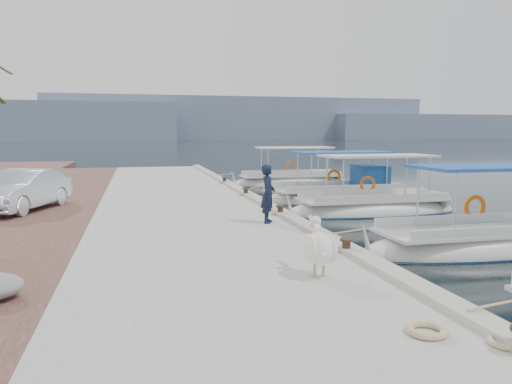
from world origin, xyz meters
TOP-DOWN VIEW (x-y plane):
  - ground at (0.00, 0.00)m, footprint 400.00×400.00m
  - concrete_quay at (-3.00, 5.00)m, footprint 6.00×40.00m
  - quay_curb at (-0.22, 5.00)m, footprint 0.44×40.00m
  - cobblestone_strip at (-8.00, 5.00)m, footprint 4.00×40.00m
  - distant_hills at (29.61, 201.49)m, footprint 330.00×60.00m
  - fishing_caique_b at (4.22, -2.23)m, footprint 7.27×2.19m
  - fishing_caique_c at (4.05, 4.06)m, footprint 6.92×2.21m
  - fishing_caique_d at (4.21, 7.58)m, footprint 7.03×2.50m
  - fishing_caique_e at (4.19, 14.73)m, footprint 7.21×2.15m
  - mooring_bollards at (-0.35, 1.50)m, footprint 0.28×20.28m
  - pelican at (-1.53, -4.96)m, footprint 0.58×1.36m
  - fisherman at (-1.03, 0.44)m, footprint 0.60×0.71m
  - parked_car at (-8.31, 4.53)m, footprint 2.70×4.34m
  - rope_coil at (-1.09, -7.72)m, footprint 0.54×0.54m

SIDE VIEW (x-z plane):
  - ground at x=0.00m, z-range 0.00..0.00m
  - fishing_caique_b at x=4.22m, z-range -1.29..1.54m
  - fishing_caique_e at x=4.19m, z-range -1.29..1.54m
  - fishing_caique_c at x=4.05m, z-range -1.29..1.54m
  - fishing_caique_d at x=4.21m, z-range -1.22..1.61m
  - concrete_quay at x=-3.00m, z-range 0.00..0.50m
  - cobblestone_strip at x=-8.00m, z-range 0.00..0.50m
  - rope_coil at x=-1.09m, z-range 0.50..0.60m
  - quay_curb at x=-0.22m, z-range 0.50..0.62m
  - mooring_bollards at x=-0.35m, z-range 0.53..0.86m
  - pelican at x=-1.53m, z-range 0.52..1.56m
  - parked_car at x=-8.31m, z-range 0.50..1.85m
  - fisherman at x=-1.03m, z-range 0.50..2.16m
  - distant_hills at x=29.61m, z-range -1.39..16.61m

